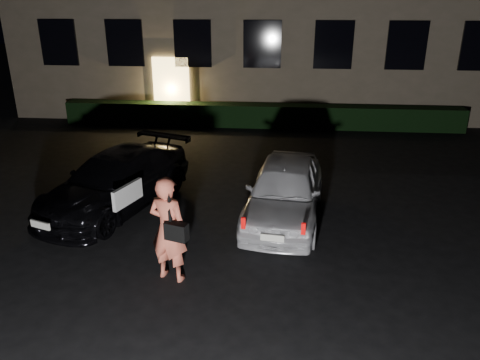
{
  "coord_description": "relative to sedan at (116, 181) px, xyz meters",
  "views": [
    {
      "loc": [
        0.76,
        -6.93,
        4.74
      ],
      "look_at": [
        -0.03,
        2.0,
        1.16
      ],
      "focal_mm": 35.0,
      "sensor_mm": 36.0,
      "label": 1
    }
  ],
  "objects": [
    {
      "name": "hatch",
      "position": [
        3.95,
        -0.27,
        0.03
      ],
      "size": [
        2.04,
        4.11,
        1.35
      ],
      "rotation": [
        0.0,
        0.0,
        -0.12
      ],
      "color": "silver",
      "rests_on": "ground"
    },
    {
      "name": "sedan",
      "position": [
        0.0,
        0.0,
        0.0
      ],
      "size": [
        3.2,
        4.8,
        1.29
      ],
      "rotation": [
        0.0,
        0.0,
        -0.34
      ],
      "color": "black",
      "rests_on": "ground"
    },
    {
      "name": "man",
      "position": [
        1.95,
        -2.89,
        0.33
      ],
      "size": [
        0.81,
        0.67,
        1.94
      ],
      "rotation": [
        0.0,
        0.0,
        2.83
      ],
      "color": "#D9644C",
      "rests_on": "ground"
    },
    {
      "name": "ground",
      "position": [
        3.05,
        -2.97,
        -0.65
      ],
      "size": [
        80.0,
        80.0,
        0.0
      ],
      "primitive_type": "plane",
      "color": "black",
      "rests_on": "ground"
    },
    {
      "name": "hedge",
      "position": [
        3.05,
        7.53,
        -0.22
      ],
      "size": [
        15.0,
        0.7,
        0.85
      ],
      "primitive_type": "cube",
      "color": "black",
      "rests_on": "ground"
    }
  ]
}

